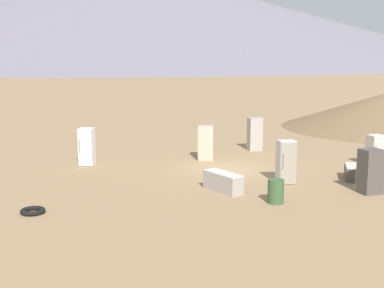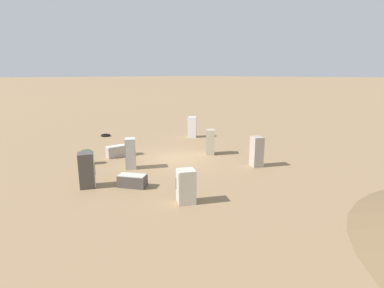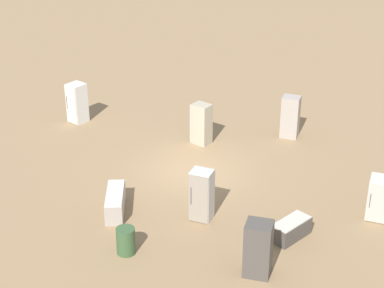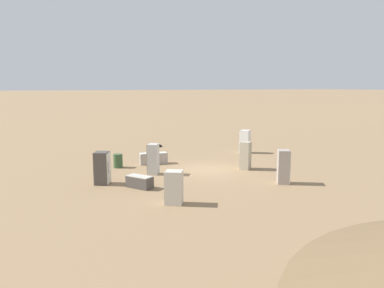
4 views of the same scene
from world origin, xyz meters
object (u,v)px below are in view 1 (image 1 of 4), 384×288
Objects in this scene: discarded_fridge_3 at (223,182)px; discarded_fridge_7 at (255,134)px; rusty_barrel at (276,191)px; discarded_fridge_2 at (353,172)px; scrap_tire at (33,211)px; discarded_fridge_6 at (206,143)px; discarded_fridge_1 at (286,162)px; discarded_fridge_5 at (370,171)px; discarded_fridge_0 at (376,151)px; discarded_fridge_4 at (87,147)px.

discarded_fridge_7 is (8.01, 4.77, 0.55)m from discarded_fridge_3.
discarded_fridge_7 is at bearing 42.74° from rusty_barrel.
discarded_fridge_2 is 1.78× the size of scrap_tire.
discarded_fridge_6 is at bearing -150.71° from discarded_fridge_7.
discarded_fridge_1 is 3.46m from discarded_fridge_5.
discarded_fridge_7 is 15.11m from scrap_tire.
discarded_fridge_1 is 1.04× the size of discarded_fridge_6.
scrap_tire is at bearing -141.54° from discarded_fridge_7.
scrap_tire is (-15.79, 4.80, -0.69)m from discarded_fridge_0.
discarded_fridge_1 is 2.15× the size of scrap_tire.
discarded_fridge_1 is 1.01× the size of discarded_fridge_4.
scrap_tire is 8.79m from rusty_barrel.
rusty_barrel is at bearing 101.74° from discarded_fridge_3.
rusty_barrel is (-7.89, -7.29, -0.48)m from discarded_fridge_7.
discarded_fridge_7 is at bearing -98.18° from discarded_fridge_1.
discarded_fridge_4 is at bearing -33.39° from discarded_fridge_1.
discarded_fridge_1 reaches higher than discarded_fridge_2.
discarded_fridge_5 is (1.05, -3.29, -0.04)m from discarded_fridge_1.
rusty_barrel is at bearing 34.05° from discarded_fridge_0.
discarded_fridge_1 is 0.95× the size of discarded_fridge_3.
discarded_fridge_7 is at bearing -140.41° from discarded_fridge_3.
rusty_barrel reaches higher than discarded_fridge_3.
scrap_tire is (-5.89, -5.41, -0.84)m from discarded_fridge_4.
discarded_fridge_0 is 1.78× the size of scrap_tire.
discarded_fridge_4 is (-6.58, 10.82, 0.60)m from discarded_fridge_2.
discarded_fridge_4 is 2.13× the size of scrap_tire.
discarded_fridge_7 reaches higher than rusty_barrel.
discarded_fridge_1 reaches higher than discarded_fridge_4.
rusty_barrel is at bearing 146.54° from discarded_fridge_4.
discarded_fridge_5 is 0.95× the size of discarded_fridge_7.
discarded_fridge_5 is 1.00× the size of discarded_fridge_6.
scrap_tire is at bearing 14.34° from discarded_fridge_0.
discarded_fridge_1 is at bearing 24.82° from discarded_fridge_2.
rusty_barrel is (1.17, -10.63, -0.47)m from discarded_fridge_4.
discarded_fridge_6 is at bearing -24.21° from discarded_fridge_0.
discarded_fridge_4 is at bearing 42.54° from scrap_tire.
discarded_fridge_7 is at bearing 7.84° from scrap_tire.
discarded_fridge_0 is at bearing -175.59° from discarded_fridge_4.
discarded_fridge_1 is 3.10m from discarded_fridge_3.
discarded_fridge_3 reaches higher than discarded_fridge_2.
discarded_fridge_2 is 12.68m from discarded_fridge_4.
discarded_fridge_4 is 0.99× the size of discarded_fridge_7.
discarded_fridge_7 reaches higher than scrap_tire.
discarded_fridge_3 is at bearing 13.96° from discarded_fridge_1.
discarded_fridge_7 reaches higher than discarded_fridge_0.
discarded_fridge_7 is (2.47, 7.47, 0.61)m from discarded_fridge_2.
discarded_fridge_3 is 7.45m from scrap_tire.
discarded_fridge_5 is 9.95m from discarded_fridge_7.
discarded_fridge_3 is 8.20m from discarded_fridge_4.
discarded_fridge_6 is (4.08, 4.86, 0.51)m from discarded_fridge_3.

